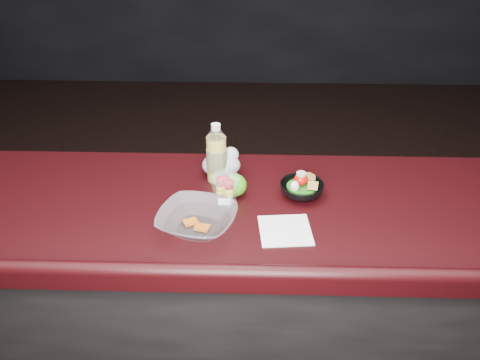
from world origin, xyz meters
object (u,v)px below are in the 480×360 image
Objects in this scene: takeout_bowl at (197,220)px; snack_bowl at (301,188)px; fruit_cup at (225,188)px; green_apple at (234,185)px; lemonade_bottle at (217,157)px.

snack_bowl is at bearing 30.31° from takeout_bowl.
fruit_cup is at bearing 57.22° from takeout_bowl.
fruit_cup is at bearing -113.13° from green_apple.
fruit_cup is 0.27m from snack_bowl.
snack_bowl is (0.23, 0.01, -0.01)m from green_apple.
fruit_cup is at bearing -164.44° from snack_bowl.
lemonade_bottle is at bearing 103.14° from fruit_cup.
snack_bowl is (0.26, 0.07, -0.04)m from fruit_cup.
green_apple reaches higher than takeout_bowl.
green_apple is 0.30× the size of takeout_bowl.
lemonade_bottle is 0.13m from green_apple.
green_apple reaches higher than snack_bowl.
green_apple is 0.45× the size of snack_bowl.
lemonade_bottle is 0.17m from fruit_cup.
lemonade_bottle is 0.30m from takeout_bowl.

